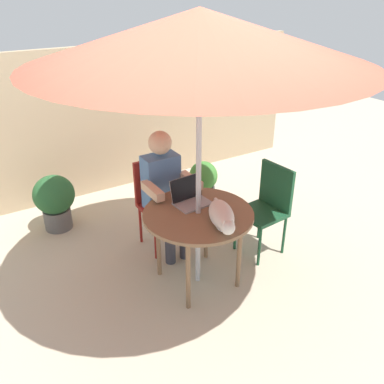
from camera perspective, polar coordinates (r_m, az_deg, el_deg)
name	(u,v)px	position (r m, az deg, el deg)	size (l,w,h in m)	color
ground_plane	(198,280)	(3.87, 0.80, -12.07)	(14.00, 14.00, 0.00)	#BCAD93
fence_back	(101,122)	(5.25, -12.51, 9.46)	(5.73, 0.08, 1.80)	tan
patio_table	(198,219)	(3.49, 0.87, -3.79)	(0.94, 0.94, 0.72)	brown
patio_umbrella	(200,37)	(3.01, 1.07, 20.78)	(2.50, 2.50, 2.30)	#B7B7BC
chair_occupied	(158,196)	(4.12, -4.78, -0.59)	(0.40, 0.40, 0.90)	maroon
chair_empty	(268,202)	(4.06, 10.54, -1.44)	(0.43, 0.43, 0.90)	#194C2D
person_seated	(165,187)	(3.92, -3.81, 0.67)	(0.48, 0.48, 1.24)	#4C72A5
laptop	(189,196)	(3.59, -0.41, -0.52)	(0.32, 0.27, 0.21)	gray
cat	(222,216)	(3.25, 4.20, -3.39)	(0.36, 0.60, 0.17)	silver
potted_plant_near_fence	(203,183)	(4.90, 1.57, 1.30)	(0.34, 0.34, 0.57)	#595654
potted_plant_by_chair	(55,199)	(4.66, -18.53, -0.98)	(0.44, 0.44, 0.62)	#595654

